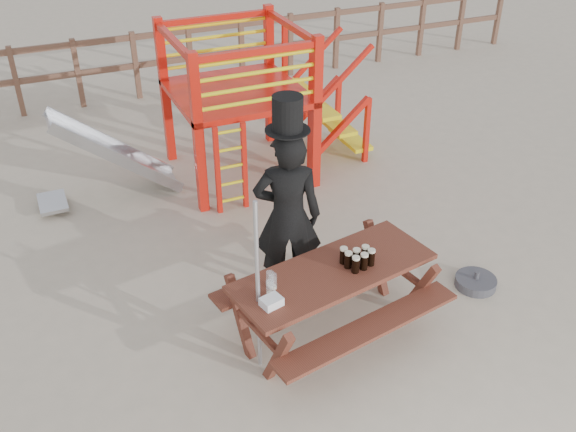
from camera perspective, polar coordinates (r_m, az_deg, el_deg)
The scene contains 10 objects.
ground at distance 6.55m, azimuth 5.15°, elevation -10.08°, with size 60.00×60.00×0.00m, color #B8A88F.
back_fence at distance 12.02m, azimuth -11.08°, elevation 13.90°, with size 15.09×0.09×1.20m.
playground_fort at distance 8.84m, azimuth -4.95°, elevation 9.99°, with size 4.71×1.84×2.10m.
picnic_table at distance 6.22m, azimuth 3.98°, elevation -6.87°, with size 2.19×1.70×0.77m.
man_with_hat at distance 6.42m, azimuth -0.04°, elevation 0.32°, with size 0.81×0.67×2.24m.
metal_pole at distance 5.60m, azimuth -2.69°, elevation -6.54°, with size 0.04×0.04×1.78m, color #B2B2B7.
parasol_base at distance 7.33m, azimuth 16.33°, elevation -5.65°, with size 0.45×0.45×0.19m.
paper_bag at distance 5.60m, azimuth -1.49°, elevation -7.63°, with size 0.18×0.14×0.08m, color white.
stout_pints at distance 6.06m, azimuth 6.21°, elevation -3.76°, with size 0.30×0.25×0.17m.
empty_glasses at distance 5.76m, azimuth -1.52°, elevation -6.00°, with size 0.13×0.19×0.15m.
Camera 1 is at (-2.48, -4.18, 4.40)m, focal length 40.00 mm.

